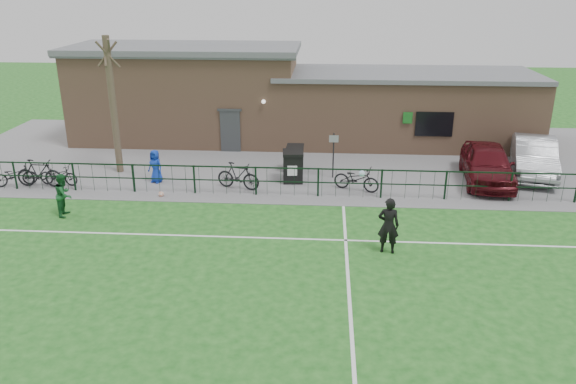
# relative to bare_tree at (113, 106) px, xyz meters

# --- Properties ---
(ground) EXTENTS (90.00, 90.00, 0.00)m
(ground) POSITION_rel_bare_tree_xyz_m (8.00, -10.50, -3.00)
(ground) COLOR #1A5418
(ground) RESTS_ON ground
(paving_strip) EXTENTS (34.00, 13.00, 0.02)m
(paving_strip) POSITION_rel_bare_tree_xyz_m (8.00, 3.00, -2.99)
(paving_strip) COLOR slate
(paving_strip) RESTS_ON ground
(pitch_line_touch) EXTENTS (28.00, 0.10, 0.01)m
(pitch_line_touch) POSITION_rel_bare_tree_xyz_m (8.00, -2.70, -3.00)
(pitch_line_touch) COLOR white
(pitch_line_touch) RESTS_ON ground
(pitch_line_mid) EXTENTS (28.00, 0.10, 0.01)m
(pitch_line_mid) POSITION_rel_bare_tree_xyz_m (8.00, -6.50, -3.00)
(pitch_line_mid) COLOR white
(pitch_line_mid) RESTS_ON ground
(pitch_line_perp) EXTENTS (0.10, 16.00, 0.01)m
(pitch_line_perp) POSITION_rel_bare_tree_xyz_m (10.00, -10.50, -3.00)
(pitch_line_perp) COLOR white
(pitch_line_perp) RESTS_ON ground
(perimeter_fence) EXTENTS (28.00, 0.10, 1.20)m
(perimeter_fence) POSITION_rel_bare_tree_xyz_m (8.00, -2.50, -2.40)
(perimeter_fence) COLOR black
(perimeter_fence) RESTS_ON ground
(bare_tree) EXTENTS (0.30, 0.30, 6.00)m
(bare_tree) POSITION_rel_bare_tree_xyz_m (0.00, 0.00, 0.00)
(bare_tree) COLOR #45382A
(bare_tree) RESTS_ON ground
(wheelie_bin_left) EXTENTS (0.72, 0.82, 1.09)m
(wheelie_bin_left) POSITION_rel_bare_tree_xyz_m (7.90, 0.64, -2.43)
(wheelie_bin_left) COLOR black
(wheelie_bin_left) RESTS_ON paving_strip
(wheelie_bin_right) EXTENTS (0.90, 1.00, 1.25)m
(wheelie_bin_right) POSITION_rel_bare_tree_xyz_m (7.89, -0.77, -2.36)
(wheelie_bin_right) COLOR black
(wheelie_bin_right) RESTS_ON paving_strip
(sign_post) EXTENTS (0.08, 0.08, 2.00)m
(sign_post) POSITION_rel_bare_tree_xyz_m (9.61, -0.19, -1.98)
(sign_post) COLOR black
(sign_post) RESTS_ON paving_strip
(car_maroon) EXTENTS (2.44, 5.00, 1.64)m
(car_maroon) POSITION_rel_bare_tree_xyz_m (16.14, -0.30, -2.16)
(car_maroon) COLOR #4A0D13
(car_maroon) RESTS_ON paving_strip
(car_silver) EXTENTS (2.87, 5.20, 1.63)m
(car_silver) POSITION_rel_bare_tree_xyz_m (18.48, 0.87, -2.17)
(car_silver) COLOR #929499
(car_silver) RESTS_ON paving_strip
(bicycle_a) EXTENTS (1.84, 1.23, 0.91)m
(bicycle_a) POSITION_rel_bare_tree_xyz_m (-3.74, -2.14, -2.52)
(bicycle_a) COLOR black
(bicycle_a) RESTS_ON paving_strip
(bicycle_b) EXTENTS (1.99, 0.62, 1.19)m
(bicycle_b) POSITION_rel_bare_tree_xyz_m (-2.62, -2.19, -2.39)
(bicycle_b) COLOR black
(bicycle_b) RESTS_ON paving_strip
(bicycle_c) EXTENTS (1.73, 0.74, 0.88)m
(bicycle_c) POSITION_rel_bare_tree_xyz_m (-1.93, -1.93, -2.54)
(bicycle_c) COLOR black
(bicycle_c) RESTS_ON paving_strip
(bicycle_d) EXTENTS (1.95, 1.04, 1.13)m
(bicycle_d) POSITION_rel_bare_tree_xyz_m (5.69, -1.88, -2.42)
(bicycle_d) COLOR black
(bicycle_d) RESTS_ON paving_strip
(bicycle_e) EXTENTS (2.03, 1.30, 1.01)m
(bicycle_e) POSITION_rel_bare_tree_xyz_m (10.56, -1.73, -2.48)
(bicycle_e) COLOR black
(bicycle_e) RESTS_ON paving_strip
(spectator_child) EXTENTS (0.82, 0.70, 1.43)m
(spectator_child) POSITION_rel_bare_tree_xyz_m (2.06, -1.30, -2.27)
(spectator_child) COLOR #1234AD
(spectator_child) RESTS_ON paving_strip
(goalkeeper_kick) EXTENTS (1.18, 3.13, 1.85)m
(goalkeeper_kick) POSITION_rel_bare_tree_xyz_m (11.27, -7.21, -2.06)
(goalkeeper_kick) COLOR black
(goalkeeper_kick) RESTS_ON ground
(outfield_player) EXTENTS (0.68, 0.83, 1.59)m
(outfield_player) POSITION_rel_bare_tree_xyz_m (-0.25, -5.00, -2.20)
(outfield_player) COLOR #175226
(outfield_player) RESTS_ON ground
(ball_ground) EXTENTS (0.22, 0.22, 0.22)m
(ball_ground) POSITION_rel_bare_tree_xyz_m (2.73, -2.95, -2.89)
(ball_ground) COLOR silver
(ball_ground) RESTS_ON ground
(clubhouse) EXTENTS (24.25, 5.40, 4.96)m
(clubhouse) POSITION_rel_bare_tree_xyz_m (7.12, 6.00, -0.78)
(clubhouse) COLOR #9E7558
(clubhouse) RESTS_ON ground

